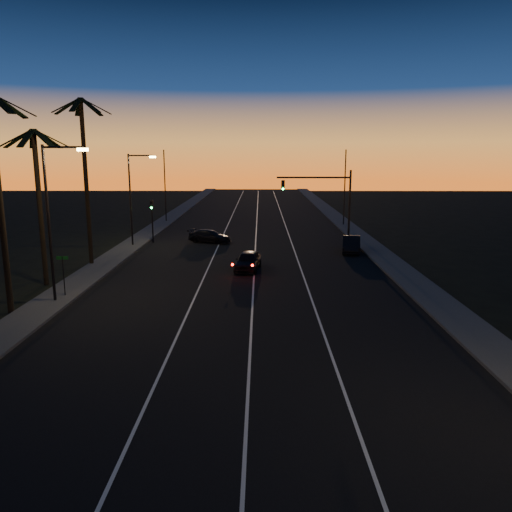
{
  "coord_description": "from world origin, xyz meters",
  "views": [
    {
      "loc": [
        0.93,
        -7.81,
        8.48
      ],
      "look_at": [
        0.7,
        20.06,
        2.77
      ],
      "focal_mm": 35.0,
      "sensor_mm": 36.0,
      "label": 1
    }
  ],
  "objects_px": {
    "lead_car": "(248,261)",
    "signal_mast": "(325,194)",
    "cross_car": "(210,236)",
    "right_car": "(351,244)"
  },
  "relations": [
    {
      "from": "lead_car",
      "to": "right_car",
      "type": "distance_m",
      "value": 11.32
    },
    {
      "from": "lead_car",
      "to": "cross_car",
      "type": "bearing_deg",
      "value": 108.86
    },
    {
      "from": "signal_mast",
      "to": "lead_car",
      "type": "bearing_deg",
      "value": -121.37
    },
    {
      "from": "cross_car",
      "to": "signal_mast",
      "type": "bearing_deg",
      "value": -0.6
    },
    {
      "from": "signal_mast",
      "to": "lead_car",
      "type": "height_order",
      "value": "signal_mast"
    },
    {
      "from": "lead_car",
      "to": "signal_mast",
      "type": "bearing_deg",
      "value": 58.63
    },
    {
      "from": "lead_car",
      "to": "cross_car",
      "type": "distance_m",
      "value": 12.43
    },
    {
      "from": "right_car",
      "to": "cross_car",
      "type": "xyz_separation_m",
      "value": [
        -12.93,
        4.78,
        -0.09
      ]
    },
    {
      "from": "signal_mast",
      "to": "right_car",
      "type": "distance_m",
      "value": 6.45
    },
    {
      "from": "signal_mast",
      "to": "lead_car",
      "type": "relative_size",
      "value": 1.49
    }
  ]
}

